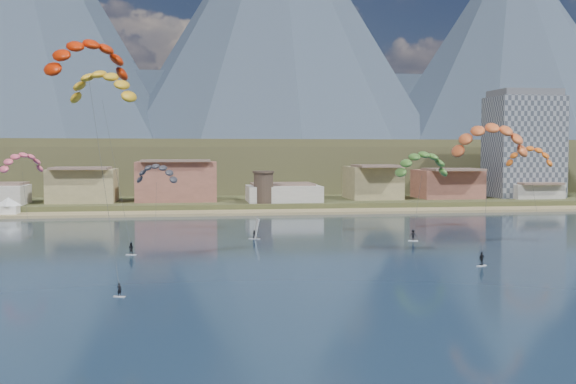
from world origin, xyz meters
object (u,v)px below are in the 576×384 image
Objects in this scene: kitesurfer_yellow at (102,82)px; windsurfer at (255,233)px; kitesurfer_orange at (490,135)px; kitesurfer_green at (422,161)px; watchtower at (264,187)px; apartment_tower at (523,144)px; kitesurfer_red at (88,53)px.

kitesurfer_yellow reaches higher than windsurfer.
kitesurfer_yellow is 64.91m from kitesurfer_orange.
kitesurfer_green is at bearing 10.07° from windsurfer.
kitesurfer_orange is (26.87, -81.34, 12.19)m from watchtower.
watchtower is 86.53m from kitesurfer_orange.
watchtower is 0.38× the size of kitesurfer_orange.
apartment_tower is 3.72× the size of watchtower.
kitesurfer_red reaches higher than kitesurfer_green.
kitesurfer_orange is at bearing 12.60° from kitesurfer_red.
kitesurfer_yellow is at bearing -146.61° from apartment_tower.
watchtower reaches higher than windsurfer.
kitesurfer_yellow reaches higher than kitesurfer_orange.
apartment_tower is at bearing 33.39° from kitesurfer_yellow.
watchtower is 59.02m from kitesurfer_green.
kitesurfer_orange is at bearing -18.24° from kitesurfer_yellow.
kitesurfer_yellow is (-114.16, -75.23, 9.94)m from apartment_tower.
windsurfer is (-33.47, -5.94, -12.91)m from kitesurfer_green.
apartment_tower reaches higher than kitesurfer_yellow.
kitesurfer_red is 8.48× the size of windsurfer.
kitesurfer_red is at bearing -143.96° from kitesurfer_green.
kitesurfer_red reaches higher than kitesurfer_yellow.
kitesurfer_yellow is at bearing -119.15° from watchtower.
kitesurfer_red reaches higher than kitesurfer_orange.
kitesurfer_orange is at bearing -33.43° from windsurfer.
apartment_tower is 137.08m from kitesurfer_yellow.
windsurfer is at bearing -169.93° from kitesurfer_green.
kitesurfer_yellow is 8.56× the size of windsurfer.
kitesurfer_red is 72.66m from kitesurfer_green.
watchtower is at bearing 82.46° from windsurfer.
apartment_tower is at bearing 39.56° from windsurfer.
windsurfer is (-7.74, -58.49, -5.19)m from watchtower.
kitesurfer_yellow is at bearing 93.90° from kitesurfer_red.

